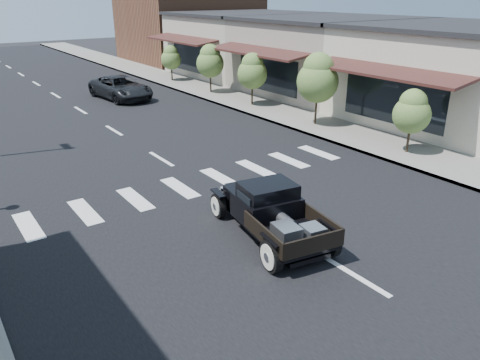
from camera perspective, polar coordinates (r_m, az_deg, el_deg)
ground at (r=13.17m, az=4.11°, el=-5.77°), size 120.00×120.00×0.00m
road at (r=25.83m, az=-17.51°, el=7.24°), size 14.00×80.00×0.02m
road_markings at (r=21.28m, az=-13.16°, el=4.64°), size 12.00×60.00×0.06m
sidewalk_right at (r=29.43m, az=-1.52°, el=10.07°), size 3.00×80.00×0.15m
storefront_near at (r=26.23m, az=25.05°, el=11.45°), size 10.00×9.00×4.50m
storefront_mid at (r=31.66m, az=10.71°, el=14.54°), size 10.00×9.00×4.50m
storefront_far at (r=38.46m, az=0.78°, el=16.14°), size 10.00×9.00×4.50m
far_building_right at (r=47.04m, az=-6.25°, el=18.60°), size 11.00×10.00×7.00m
small_tree_a at (r=19.66m, az=20.08°, el=6.63°), size 1.47×1.47×2.44m
small_tree_b at (r=22.88m, az=9.37°, el=10.74°), size 1.97×1.97×3.28m
small_tree_c at (r=26.79m, az=1.50°, el=12.08°), size 1.67×1.67×2.78m
small_tree_d at (r=30.42m, az=-3.64°, el=13.32°), size 1.73×1.73×2.88m
small_tree_e at (r=35.06m, az=-8.37°, el=13.87°), size 1.43×1.43×2.38m
hotrod_pickup at (r=12.37m, az=3.80°, el=-3.82°), size 2.67×4.57×1.49m
second_car at (r=30.01m, az=-14.34°, el=10.82°), size 2.77×5.12×1.37m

